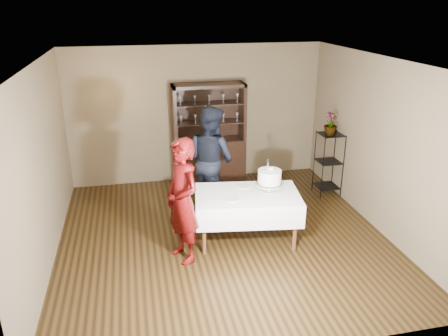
{
  "coord_description": "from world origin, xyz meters",
  "views": [
    {
      "loc": [
        -1.25,
        -5.87,
        3.49
      ],
      "look_at": [
        0.04,
        0.1,
        1.12
      ],
      "focal_mm": 35.0,
      "sensor_mm": 36.0,
      "label": 1
    }
  ],
  "objects": [
    {
      "name": "floor",
      "position": [
        0.0,
        0.0,
        0.0
      ],
      "size": [
        5.0,
        5.0,
        0.0
      ],
      "primitive_type": "plane",
      "color": "black",
      "rests_on": "ground"
    },
    {
      "name": "cake_table",
      "position": [
        0.34,
        -0.15,
        0.59
      ],
      "size": [
        1.67,
        1.17,
        0.78
      ],
      "rotation": [
        0.0,
        0.0,
        -0.14
      ],
      "color": "silver",
      "rests_on": "floor"
    },
    {
      "name": "ceiling",
      "position": [
        0.0,
        0.0,
        2.7
      ],
      "size": [
        5.0,
        5.0,
        0.0
      ],
      "primitive_type": "plane",
      "rotation": [
        3.14,
        0.0,
        0.0
      ],
      "color": "silver",
      "rests_on": "back_wall"
    },
    {
      "name": "wall_right",
      "position": [
        2.5,
        0.0,
        1.35
      ],
      "size": [
        0.02,
        5.0,
        2.7
      ],
      "primitive_type": "cube",
      "color": "brown",
      "rests_on": "floor"
    },
    {
      "name": "cake",
      "position": [
        0.68,
        -0.13,
        0.99
      ],
      "size": [
        0.39,
        0.39,
        0.54
      ],
      "rotation": [
        0.0,
        0.0,
        -0.12
      ],
      "color": "beige",
      "rests_on": "cake_table"
    },
    {
      "name": "woman",
      "position": [
        -0.67,
        -0.46,
        0.9
      ],
      "size": [
        0.66,
        0.77,
        1.8
      ],
      "primitive_type": "imported",
      "rotation": [
        0.0,
        0.0,
        -1.16
      ],
      "color": "#360406",
      "rests_on": "floor"
    },
    {
      "name": "wall_left",
      "position": [
        -2.5,
        0.0,
        1.35
      ],
      "size": [
        0.02,
        5.0,
        2.7
      ],
      "primitive_type": "cube",
      "color": "brown",
      "rests_on": "floor"
    },
    {
      "name": "plant_etagere",
      "position": [
        2.28,
        1.2,
        0.65
      ],
      "size": [
        0.42,
        0.42,
        1.2
      ],
      "color": "black",
      "rests_on": "floor"
    },
    {
      "name": "china_hutch",
      "position": [
        0.2,
        2.25,
        0.66
      ],
      "size": [
        1.4,
        0.48,
        2.0
      ],
      "color": "black",
      "rests_on": "floor"
    },
    {
      "name": "plate_far",
      "position": [
        0.36,
        0.13,
        0.78
      ],
      "size": [
        0.23,
        0.23,
        0.01
      ],
      "primitive_type": "cylinder",
      "rotation": [
        0.0,
        0.0,
        0.14
      ],
      "color": "beige",
      "rests_on": "cake_table"
    },
    {
      "name": "plate_near",
      "position": [
        0.07,
        -0.3,
        0.78
      ],
      "size": [
        0.26,
        0.26,
        0.01
      ],
      "primitive_type": "cylinder",
      "rotation": [
        0.0,
        0.0,
        0.31
      ],
      "color": "beige",
      "rests_on": "cake_table"
    },
    {
      "name": "potted_plant",
      "position": [
        2.23,
        1.16,
        1.4
      ],
      "size": [
        0.32,
        0.32,
        0.42
      ],
      "primitive_type": "imported",
      "rotation": [
        0.0,
        0.0,
        0.52
      ],
      "color": "#3D602E",
      "rests_on": "plant_etagere"
    },
    {
      "name": "back_wall",
      "position": [
        0.0,
        2.5,
        1.35
      ],
      "size": [
        5.0,
        0.02,
        2.7
      ],
      "primitive_type": "cube",
      "color": "brown",
      "rests_on": "floor"
    },
    {
      "name": "man",
      "position": [
        0.01,
        1.03,
        0.93
      ],
      "size": [
        1.11,
        1.15,
        1.86
      ],
      "primitive_type": "imported",
      "rotation": [
        0.0,
        0.0,
        2.22
      ],
      "color": "black",
      "rests_on": "floor"
    }
  ]
}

